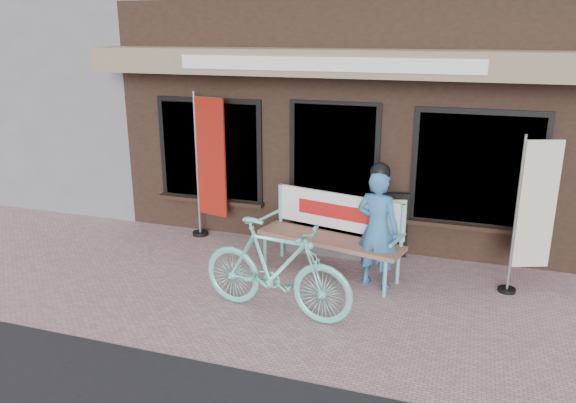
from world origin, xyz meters
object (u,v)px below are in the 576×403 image
(nobori_red, at_px, (209,165))
(bicycle, at_px, (276,268))
(nobori_cream, at_px, (533,213))
(menu_stand, at_px, (391,224))
(person, at_px, (378,227))
(bench, at_px, (333,228))

(nobori_red, bearing_deg, bicycle, -36.75)
(nobori_cream, xyz_separation_m, menu_stand, (-1.78, 0.62, -0.54))
(nobori_red, xyz_separation_m, menu_stand, (2.80, 0.11, -0.69))
(bicycle, distance_m, menu_stand, 2.36)
(person, bearing_deg, menu_stand, 104.41)
(bicycle, xyz_separation_m, nobori_cream, (2.77, 1.52, 0.47))
(bench, height_order, nobori_cream, nobori_cream)
(bicycle, relative_size, nobori_cream, 0.94)
(bench, relative_size, menu_stand, 2.14)
(nobori_cream, bearing_deg, bench, 163.29)
(bench, xyz_separation_m, bicycle, (-0.34, -1.35, -0.07))
(person, bearing_deg, nobori_red, 177.37)
(bench, distance_m, person, 0.70)
(bench, bearing_deg, nobori_cream, 17.13)
(person, distance_m, menu_stand, 1.09)
(menu_stand, bearing_deg, bench, -143.49)
(nobori_red, height_order, nobori_cream, nobori_red)
(person, bearing_deg, nobori_cream, 29.22)
(bench, height_order, bicycle, bicycle)
(nobori_red, xyz_separation_m, nobori_cream, (4.58, -0.50, -0.15))
(nobori_red, relative_size, nobori_cream, 1.14)
(bench, xyz_separation_m, menu_stand, (0.65, 0.79, -0.14))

